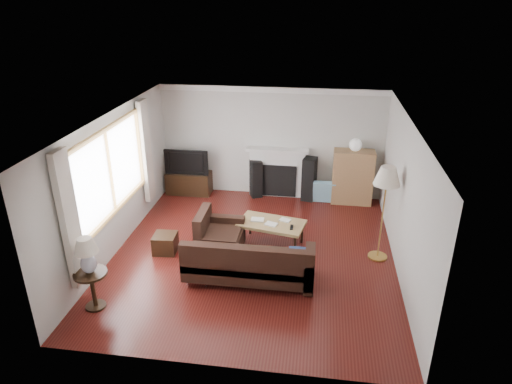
# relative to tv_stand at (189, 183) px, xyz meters

# --- Properties ---
(room) EXTENTS (5.10, 5.60, 2.54)m
(room) POSITION_rel_tv_stand_xyz_m (1.90, -2.49, 0.99)
(room) COLOR #4D1511
(room) RESTS_ON ground
(window) EXTENTS (0.12, 2.74, 1.54)m
(window) POSITION_rel_tv_stand_xyz_m (-0.55, -2.69, 1.29)
(window) COLOR olive
(window) RESTS_ON room
(curtain_near) EXTENTS (0.10, 0.35, 2.10)m
(curtain_near) POSITION_rel_tv_stand_xyz_m (-0.50, -4.21, 1.14)
(curtain_near) COLOR beige
(curtain_near) RESTS_ON room
(curtain_far) EXTENTS (0.10, 0.35, 2.10)m
(curtain_far) POSITION_rel_tv_stand_xyz_m (-0.50, -1.17, 1.14)
(curtain_far) COLOR beige
(curtain_far) RESTS_ON room
(fireplace) EXTENTS (1.40, 0.26, 1.15)m
(fireplace) POSITION_rel_tv_stand_xyz_m (2.05, 0.15, 0.32)
(fireplace) COLOR white
(fireplace) RESTS_ON room
(tv_stand) EXTENTS (1.03, 0.46, 0.51)m
(tv_stand) POSITION_rel_tv_stand_xyz_m (0.00, 0.00, 0.00)
(tv_stand) COLOR black
(tv_stand) RESTS_ON ground
(television) EXTENTS (1.01, 0.13, 0.58)m
(television) POSITION_rel_tv_stand_xyz_m (0.00, 0.00, 0.55)
(television) COLOR black
(television) RESTS_ON tv_stand
(speaker_left) EXTENTS (0.34, 0.36, 0.87)m
(speaker_left) POSITION_rel_tv_stand_xyz_m (1.58, 0.05, 0.18)
(speaker_left) COLOR black
(speaker_left) RESTS_ON ground
(speaker_right) EXTENTS (0.34, 0.39, 1.00)m
(speaker_right) POSITION_rel_tv_stand_xyz_m (2.79, 0.04, 0.24)
(speaker_right) COLOR black
(speaker_right) RESTS_ON ground
(bookshelf) EXTENTS (0.88, 0.42, 1.21)m
(bookshelf) POSITION_rel_tv_stand_xyz_m (3.75, 0.02, 0.35)
(bookshelf) COLOR #9F7549
(bookshelf) RESTS_ON ground
(globe_lamp) EXTENTS (0.27, 0.27, 0.27)m
(globe_lamp) POSITION_rel_tv_stand_xyz_m (3.75, 0.02, 1.09)
(globe_lamp) COLOR white
(globe_lamp) RESTS_ON bookshelf
(sectional_sofa) EXTENTS (2.29, 1.67, 0.74)m
(sectional_sofa) POSITION_rel_tv_stand_xyz_m (1.95, -3.29, 0.11)
(sectional_sofa) COLOR black
(sectional_sofa) RESTS_ON ground
(coffee_table) EXTENTS (1.31, 0.88, 0.47)m
(coffee_table) POSITION_rel_tv_stand_xyz_m (2.18, -2.10, -0.02)
(coffee_table) COLOR olive
(coffee_table) RESTS_ON ground
(footstool) EXTENTS (0.43, 0.43, 0.34)m
(footstool) POSITION_rel_tv_stand_xyz_m (0.29, -2.64, -0.08)
(footstool) COLOR black
(footstool) RESTS_ON ground
(floor_lamp) EXTENTS (0.49, 0.49, 1.74)m
(floor_lamp) POSITION_rel_tv_stand_xyz_m (4.12, -2.29, 0.61)
(floor_lamp) COLOR #C19443
(floor_lamp) RESTS_ON ground
(side_table) EXTENTS (0.49, 0.49, 0.61)m
(side_table) POSITION_rel_tv_stand_xyz_m (-0.25, -4.33, 0.05)
(side_table) COLOR black
(side_table) RESTS_ON ground
(table_lamp) EXTENTS (0.35, 0.35, 0.57)m
(table_lamp) POSITION_rel_tv_stand_xyz_m (-0.25, -4.33, 0.64)
(table_lamp) COLOR silver
(table_lamp) RESTS_ON side_table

